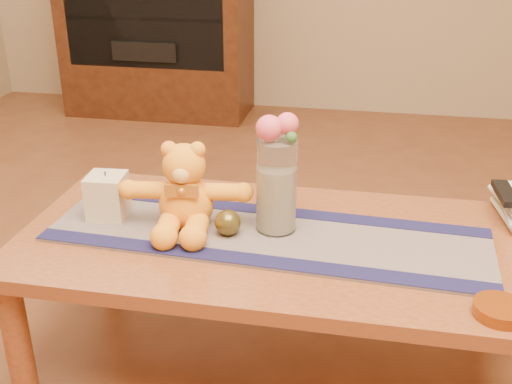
% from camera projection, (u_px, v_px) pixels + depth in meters
% --- Properties ---
extents(floor, '(5.50, 5.50, 0.00)m').
position_uv_depth(floor, '(272.00, 367.00, 1.90)').
color(floor, brown).
rests_on(floor, ground).
extents(coffee_table_top, '(1.40, 0.70, 0.04)m').
position_uv_depth(coffee_table_top, '(274.00, 243.00, 1.72)').
color(coffee_table_top, brown).
rests_on(coffee_table_top, floor).
extents(table_leg_fl, '(0.07, 0.07, 0.41)m').
position_uv_depth(table_leg_fl, '(18.00, 346.00, 1.66)').
color(table_leg_fl, brown).
rests_on(table_leg_fl, floor).
extents(table_leg_bl, '(0.07, 0.07, 0.41)m').
position_uv_depth(table_leg_bl, '(107.00, 243.00, 2.18)').
color(table_leg_bl, brown).
rests_on(table_leg_bl, floor).
extents(table_leg_br, '(0.07, 0.07, 0.41)m').
position_uv_depth(table_leg_br, '(489.00, 281.00, 1.96)').
color(table_leg_br, brown).
rests_on(table_leg_br, floor).
extents(persian_runner, '(1.21, 0.41, 0.01)m').
position_uv_depth(persian_runner, '(266.00, 235.00, 1.71)').
color(persian_runner, '#161740').
rests_on(persian_runner, coffee_table_top).
extents(runner_border_near, '(1.20, 0.12, 0.00)m').
position_uv_depth(runner_border_near, '(254.00, 260.00, 1.58)').
color(runner_border_near, '#16153F').
rests_on(runner_border_near, persian_runner).
extents(runner_border_far, '(1.20, 0.12, 0.00)m').
position_uv_depth(runner_border_far, '(277.00, 211.00, 1.84)').
color(runner_border_far, '#16153F').
rests_on(runner_border_far, persian_runner).
extents(teddy_bear, '(0.38, 0.33, 0.23)m').
position_uv_depth(teddy_bear, '(185.00, 186.00, 1.71)').
color(teddy_bear, orange).
rests_on(teddy_bear, persian_runner).
extents(pillar_candle, '(0.11, 0.11, 0.13)m').
position_uv_depth(pillar_candle, '(107.00, 196.00, 1.79)').
color(pillar_candle, beige).
rests_on(pillar_candle, persian_runner).
extents(candle_wick, '(0.00, 0.00, 0.01)m').
position_uv_depth(candle_wick, '(105.00, 174.00, 1.76)').
color(candle_wick, black).
rests_on(candle_wick, pillar_candle).
extents(glass_vase, '(0.11, 0.11, 0.26)m').
position_uv_depth(glass_vase, '(277.00, 186.00, 1.68)').
color(glass_vase, silver).
rests_on(glass_vase, persian_runner).
extents(potpourri_fill, '(0.09, 0.09, 0.18)m').
position_uv_depth(potpourri_fill, '(276.00, 199.00, 1.70)').
color(potpourri_fill, beige).
rests_on(potpourri_fill, glass_vase).
extents(rose_left, '(0.07, 0.07, 0.07)m').
position_uv_depth(rose_left, '(269.00, 128.00, 1.61)').
color(rose_left, '#E75163').
rests_on(rose_left, glass_vase).
extents(rose_right, '(0.06, 0.06, 0.06)m').
position_uv_depth(rose_right, '(287.00, 124.00, 1.61)').
color(rose_right, '#E75163').
rests_on(rose_right, glass_vase).
extents(blue_flower_back, '(0.04, 0.04, 0.04)m').
position_uv_depth(blue_flower_back, '(283.00, 126.00, 1.65)').
color(blue_flower_back, '#5565B8').
rests_on(blue_flower_back, glass_vase).
extents(blue_flower_side, '(0.04, 0.04, 0.04)m').
position_uv_depth(blue_flower_side, '(267.00, 130.00, 1.65)').
color(blue_flower_side, '#5565B8').
rests_on(blue_flower_side, glass_vase).
extents(leaf_sprig, '(0.03, 0.03, 0.03)m').
position_uv_depth(leaf_sprig, '(291.00, 137.00, 1.60)').
color(leaf_sprig, '#33662D').
rests_on(leaf_sprig, glass_vase).
extents(bronze_ball, '(0.09, 0.09, 0.07)m').
position_uv_depth(bronze_ball, '(228.00, 223.00, 1.69)').
color(bronze_ball, '#51451B').
rests_on(bronze_ball, persian_runner).
extents(book_bottom, '(0.19, 0.24, 0.02)m').
position_uv_depth(book_bottom, '(500.00, 215.00, 1.81)').
color(book_bottom, beige).
rests_on(book_bottom, coffee_table_top).
extents(book_lower, '(0.17, 0.23, 0.02)m').
position_uv_depth(book_lower, '(504.00, 210.00, 1.80)').
color(book_lower, beige).
rests_on(book_lower, book_bottom).
extents(book_upper, '(0.20, 0.25, 0.02)m').
position_uv_depth(book_upper, '(500.00, 203.00, 1.80)').
color(book_upper, beige).
rests_on(book_upper, book_lower).
extents(book_top, '(0.17, 0.23, 0.02)m').
position_uv_depth(book_top, '(505.00, 198.00, 1.78)').
color(book_top, beige).
rests_on(book_top, book_upper).
extents(tv_remote, '(0.06, 0.16, 0.02)m').
position_uv_depth(tv_remote, '(505.00, 193.00, 1.77)').
color(tv_remote, black).
rests_on(tv_remote, book_top).
extents(amber_dish, '(0.14, 0.14, 0.03)m').
position_uv_depth(amber_dish, '(500.00, 310.00, 1.37)').
color(amber_dish, '#BF5914').
rests_on(amber_dish, coffee_table_top).
extents(media_cabinet, '(1.20, 0.50, 1.10)m').
position_uv_depth(media_cabinet, '(157.00, 30.00, 4.10)').
color(media_cabinet, black).
rests_on(media_cabinet, floor).
extents(cabinet_cavity, '(1.02, 0.03, 0.61)m').
position_uv_depth(cabinet_cavity, '(143.00, 19.00, 3.84)').
color(cabinet_cavity, black).
rests_on(cabinet_cavity, media_cabinet).
extents(cabinet_shelf, '(1.02, 0.20, 0.02)m').
position_uv_depth(cabinet_shelf, '(148.00, 17.00, 3.92)').
color(cabinet_shelf, black).
rests_on(cabinet_shelf, media_cabinet).
extents(stereo_lower, '(0.42, 0.28, 0.12)m').
position_uv_depth(stereo_lower, '(151.00, 48.00, 4.02)').
color(stereo_lower, black).
rests_on(stereo_lower, media_cabinet).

